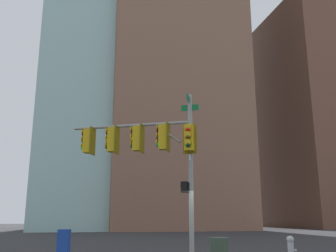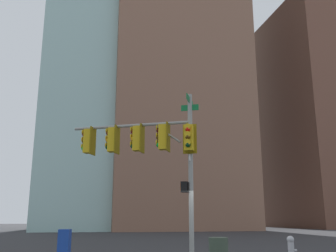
{
  "view_description": "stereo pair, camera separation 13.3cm",
  "coord_description": "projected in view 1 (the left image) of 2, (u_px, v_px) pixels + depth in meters",
  "views": [
    {
      "loc": [
        -4.36,
        -14.19,
        1.49
      ],
      "look_at": [
        -0.98,
        0.19,
        5.08
      ],
      "focal_mm": 40.69,
      "sensor_mm": 36.0,
      "label": 1
    },
    {
      "loc": [
        -4.23,
        -14.22,
        1.49
      ],
      "look_at": [
        -0.98,
        0.19,
        5.08
      ],
      "focal_mm": 40.69,
      "sensor_mm": 36.0,
      "label": 2
    }
  ],
  "objects": [
    {
      "name": "building_brick_nearside",
      "position": [
        173.0,
        43.0,
        56.47
      ],
      "size": [
        18.15,
        14.74,
        53.67
      ],
      "primitive_type": "cube",
      "color": "#845B47",
      "rests_on": "ground_plane"
    },
    {
      "name": "building_brick_midblock",
      "position": [
        171.0,
        67.0,
        59.35
      ],
      "size": [
        19.34,
        14.66,
        48.88
      ],
      "primitive_type": "cube",
      "color": "#4C3328",
      "rests_on": "ground_plane"
    },
    {
      "name": "fire_hydrant",
      "position": [
        291.0,
        247.0,
        13.76
      ],
      "size": [
        0.34,
        0.26,
        0.87
      ],
      "color": "#B2B2B7",
      "rests_on": "ground_plane"
    },
    {
      "name": "newspaper_box",
      "position": [
        64.0,
        243.0,
        15.47
      ],
      "size": [
        0.54,
        0.63,
        1.05
      ],
      "primitive_type": "cube",
      "rotation": [
        0.0,
        0.0,
        -0.19
      ],
      "color": "#193FA5",
      "rests_on": "ground_plane"
    },
    {
      "name": "building_glass_tower",
      "position": [
        140.0,
        4.0,
        63.87
      ],
      "size": [
        27.59,
        25.2,
        73.11
      ],
      "primitive_type": "cube",
      "color": "#9EC6C1",
      "rests_on": "ground_plane"
    },
    {
      "name": "signal_pole_assembly",
      "position": [
        148.0,
        145.0,
        15.18
      ],
      "size": [
        4.79,
        2.89,
        6.33
      ],
      "rotation": [
        0.0,
        0.0,
        2.67
      ],
      "color": "gray",
      "rests_on": "ground_plane"
    }
  ]
}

